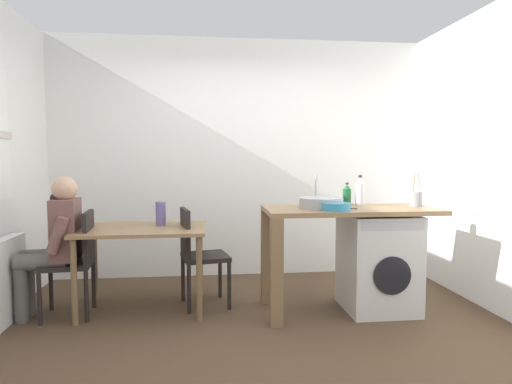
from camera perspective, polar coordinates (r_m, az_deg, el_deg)
The scene contains 17 objects.
ground_plane at distance 3.61m, azimuth 0.09°, elevation -17.59°, with size 5.46×5.46×0.00m, color #4C3826.
wall_back at distance 5.09m, azimuth -2.18°, elevation 4.38°, with size 4.60×0.10×2.70m, color white.
radiator at distance 4.10m, azimuth -30.31°, elevation -10.35°, with size 0.10×0.80×0.70m, color white.
dining_table at distance 4.04m, azimuth -14.49°, elevation -5.83°, with size 1.10×0.76×0.74m.
chair_person_seat at distance 4.09m, azimuth -22.30°, elevation -7.83°, with size 0.43×0.43×0.90m.
chair_opposite at distance 4.07m, azimuth -7.65°, elevation -7.61°, with size 0.47×0.47×0.90m.
seated_person at distance 4.10m, azimuth -24.59°, elevation -5.56°, with size 0.52×0.52×1.20m.
kitchen_counter at distance 3.89m, azimuth 9.15°, elevation -4.37°, with size 1.50×0.68×0.92m.
washing_machine at distance 4.11m, azimuth 15.55°, elevation -8.73°, with size 0.60×0.61×0.86m.
sink_basin at distance 3.86m, azimuth 8.44°, elevation -1.40°, with size 0.38×0.38×0.09m, color #9EA0A5.
tap at distance 4.02m, azimuth 7.80°, elevation 0.20°, with size 0.02×0.02×0.28m, color #B2B2B7.
bottle_tall_green at distance 4.10m, azimuth 11.71°, elevation -0.41°, with size 0.08×0.08×0.21m.
bottle_squat_brown at distance 4.12m, azimuth 13.33°, elevation 0.03°, with size 0.08×0.08×0.28m.
mixing_bowl at distance 3.68m, azimuth 10.33°, elevation -1.83°, with size 0.24×0.24×0.07m.
utensil_crock at distance 4.22m, azimuth 20.07°, elevation -0.79°, with size 0.11×0.11×0.30m.
vase at distance 4.09m, azimuth -12.27°, elevation -2.75°, with size 0.09×0.09×0.22m, color slate.
scissors at distance 3.83m, azimuth 11.90°, elevation -2.11°, with size 0.15×0.06×0.01m.
Camera 1 is at (-0.38, -3.32, 1.35)m, focal length 30.83 mm.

